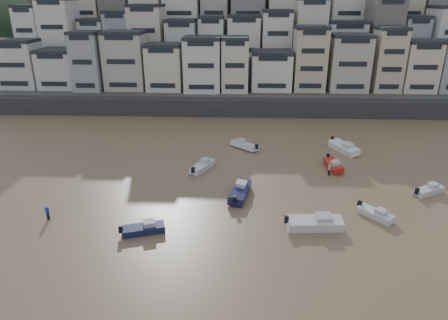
{
  "coord_description": "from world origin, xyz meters",
  "views": [
    {
      "loc": [
        4.85,
        -16.99,
        23.13
      ],
      "look_at": [
        2.79,
        30.0,
        4.0
      ],
      "focal_mm": 32.0,
      "sensor_mm": 36.0,
      "label": 1
    }
  ],
  "objects_px": {
    "boat_c": "(240,190)",
    "boat_e": "(333,164)",
    "boat_b": "(376,213)",
    "boat_j": "(143,228)",
    "person_pink": "(329,170)",
    "person_blue": "(47,212)",
    "boat_d": "(429,189)",
    "boat_i": "(344,147)",
    "boat_a": "(315,222)",
    "boat_f": "(202,165)",
    "boat_h": "(245,144)"
  },
  "relations": [
    {
      "from": "person_blue",
      "to": "person_pink",
      "type": "distance_m",
      "value": 36.61
    },
    {
      "from": "boat_a",
      "to": "boat_j",
      "type": "bearing_deg",
      "value": -178.12
    },
    {
      "from": "boat_c",
      "to": "person_pink",
      "type": "xyz_separation_m",
      "value": [
        12.5,
        7.09,
        0.0
      ]
    },
    {
      "from": "boat_b",
      "to": "person_blue",
      "type": "height_order",
      "value": "person_blue"
    },
    {
      "from": "boat_d",
      "to": "boat_f",
      "type": "relative_size",
      "value": 0.88
    },
    {
      "from": "person_pink",
      "to": "person_blue",
      "type": "bearing_deg",
      "value": -158.28
    },
    {
      "from": "boat_h",
      "to": "boat_a",
      "type": "bearing_deg",
      "value": 148.64
    },
    {
      "from": "boat_a",
      "to": "person_pink",
      "type": "bearing_deg",
      "value": 69.66
    },
    {
      "from": "boat_d",
      "to": "boat_a",
      "type": "distance_m",
      "value": 18.36
    },
    {
      "from": "person_pink",
      "to": "boat_h",
      "type": "bearing_deg",
      "value": 138.93
    },
    {
      "from": "boat_b",
      "to": "person_blue",
      "type": "bearing_deg",
      "value": -126.35
    },
    {
      "from": "boat_d",
      "to": "person_pink",
      "type": "bearing_deg",
      "value": 127.12
    },
    {
      "from": "boat_a",
      "to": "boat_e",
      "type": "bearing_deg",
      "value": 68.65
    },
    {
      "from": "boat_f",
      "to": "boat_c",
      "type": "bearing_deg",
      "value": -120.84
    },
    {
      "from": "boat_b",
      "to": "person_pink",
      "type": "bearing_deg",
      "value": 154.67
    },
    {
      "from": "boat_h",
      "to": "boat_f",
      "type": "distance_m",
      "value": 10.99
    },
    {
      "from": "boat_j",
      "to": "boat_i",
      "type": "xyz_separation_m",
      "value": [
        26.8,
        25.34,
        0.23
      ]
    },
    {
      "from": "boat_c",
      "to": "boat_i",
      "type": "bearing_deg",
      "value": -33.92
    },
    {
      "from": "boat_h",
      "to": "boat_e",
      "type": "distance_m",
      "value": 15.13
    },
    {
      "from": "boat_f",
      "to": "boat_d",
      "type": "bearing_deg",
      "value": -76.44
    },
    {
      "from": "boat_e",
      "to": "person_pink",
      "type": "distance_m",
      "value": 2.61
    },
    {
      "from": "boat_i",
      "to": "person_blue",
      "type": "bearing_deg",
      "value": -82.88
    },
    {
      "from": "boat_h",
      "to": "person_blue",
      "type": "height_order",
      "value": "person_blue"
    },
    {
      "from": "boat_f",
      "to": "person_pink",
      "type": "bearing_deg",
      "value": -68.1
    },
    {
      "from": "boat_d",
      "to": "boat_a",
      "type": "bearing_deg",
      "value": -179.0
    },
    {
      "from": "boat_c",
      "to": "person_blue",
      "type": "distance_m",
      "value": 22.45
    },
    {
      "from": "boat_j",
      "to": "boat_c",
      "type": "bearing_deg",
      "value": 22.59
    },
    {
      "from": "boat_e",
      "to": "boat_b",
      "type": "bearing_deg",
      "value": -0.32
    },
    {
      "from": "boat_f",
      "to": "boat_c",
      "type": "xyz_separation_m",
      "value": [
        5.48,
        -8.29,
        0.14
      ]
    },
    {
      "from": "boat_f",
      "to": "person_pink",
      "type": "height_order",
      "value": "person_pink"
    },
    {
      "from": "person_blue",
      "to": "boat_b",
      "type": "bearing_deg",
      "value": 3.07
    },
    {
      "from": "boat_j",
      "to": "boat_e",
      "type": "bearing_deg",
      "value": 19.25
    },
    {
      "from": "boat_e",
      "to": "boat_i",
      "type": "bearing_deg",
      "value": 148.34
    },
    {
      "from": "boat_j",
      "to": "person_pink",
      "type": "height_order",
      "value": "person_pink"
    },
    {
      "from": "boat_d",
      "to": "person_pink",
      "type": "distance_m",
      "value": 12.64
    },
    {
      "from": "boat_d",
      "to": "boat_i",
      "type": "bearing_deg",
      "value": 87.98
    },
    {
      "from": "boat_c",
      "to": "boat_e",
      "type": "relative_size",
      "value": 1.22
    },
    {
      "from": "person_pink",
      "to": "boat_f",
      "type": "bearing_deg",
      "value": 176.19
    },
    {
      "from": "boat_a",
      "to": "boat_f",
      "type": "bearing_deg",
      "value": 128.05
    },
    {
      "from": "boat_e",
      "to": "boat_j",
      "type": "bearing_deg",
      "value": -60.2
    },
    {
      "from": "boat_c",
      "to": "boat_d",
      "type": "bearing_deg",
      "value": -74.08
    },
    {
      "from": "boat_j",
      "to": "boat_i",
      "type": "bearing_deg",
      "value": 24.98
    },
    {
      "from": "boat_a",
      "to": "boat_i",
      "type": "bearing_deg",
      "value": 66.92
    },
    {
      "from": "boat_i",
      "to": "boat_a",
      "type": "relative_size",
      "value": 1.01
    },
    {
      "from": "boat_j",
      "to": "person_blue",
      "type": "bearing_deg",
      "value": 149.89
    },
    {
      "from": "boat_d",
      "to": "boat_a",
      "type": "relative_size",
      "value": 0.72
    },
    {
      "from": "boat_e",
      "to": "person_blue",
      "type": "distance_m",
      "value": 38.51
    },
    {
      "from": "boat_e",
      "to": "person_blue",
      "type": "relative_size",
      "value": 2.99
    },
    {
      "from": "boat_d",
      "to": "boat_b",
      "type": "height_order",
      "value": "boat_d"
    },
    {
      "from": "boat_i",
      "to": "boat_a",
      "type": "height_order",
      "value": "boat_i"
    }
  ]
}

